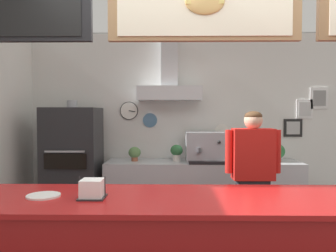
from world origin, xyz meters
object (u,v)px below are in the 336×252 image
(pizza_oven, at_px, (73,167))
(potted_basil, at_px, (177,152))
(shop_worker, at_px, (253,182))
(condiment_plate, at_px, (43,196))
(napkin_holder, at_px, (92,189))
(potted_oregano, at_px, (135,153))
(potted_thyme, at_px, (276,152))
(espresso_machine, at_px, (205,147))
(potted_rosemary, at_px, (256,150))

(pizza_oven, xyz_separation_m, potted_basil, (1.44, 0.09, 0.21))
(shop_worker, bearing_deg, condiment_plate, 40.25)
(condiment_plate, distance_m, napkin_holder, 0.32)
(pizza_oven, bearing_deg, potted_oregano, 8.23)
(shop_worker, relative_size, napkin_holder, 9.68)
(pizza_oven, bearing_deg, potted_thyme, 1.77)
(potted_oregano, height_order, potted_thyme, potted_thyme)
(condiment_plate, bearing_deg, espresso_machine, 64.09)
(potted_basil, bearing_deg, condiment_plate, -108.38)
(potted_basil, distance_m, condiment_plate, 2.74)
(potted_basil, bearing_deg, espresso_machine, 0.45)
(potted_thyme, bearing_deg, potted_rosemary, 178.96)
(potted_oregano, distance_m, condiment_plate, 2.65)
(potted_basil, xyz_separation_m, napkin_holder, (-0.55, -2.64, 0.07))
(potted_thyme, bearing_deg, shop_worker, -117.25)
(espresso_machine, bearing_deg, potted_rosemary, 0.05)
(espresso_machine, distance_m, condiment_plate, 2.90)
(napkin_holder, bearing_deg, potted_thyme, 53.69)
(shop_worker, height_order, espresso_machine, shop_worker)
(potted_oregano, height_order, napkin_holder, napkin_holder)
(potted_basil, height_order, napkin_holder, napkin_holder)
(pizza_oven, height_order, potted_rosemary, pizza_oven)
(napkin_holder, bearing_deg, espresso_machine, 70.20)
(shop_worker, distance_m, potted_basil, 1.42)
(potted_rosemary, height_order, napkin_holder, napkin_holder)
(shop_worker, bearing_deg, pizza_oven, -26.61)
(pizza_oven, relative_size, condiment_plate, 8.38)
(shop_worker, distance_m, condiment_plate, 2.20)
(potted_rosemary, bearing_deg, napkin_holder, -122.07)
(pizza_oven, distance_m, condiment_plate, 2.59)
(napkin_holder, bearing_deg, potted_basil, 78.24)
(potted_oregano, bearing_deg, potted_thyme, -1.01)
(potted_thyme, distance_m, napkin_holder, 3.27)
(potted_thyme, height_order, potted_rosemary, potted_rosemary)
(potted_rosemary, height_order, condiment_plate, potted_rosemary)
(potted_oregano, distance_m, potted_basil, 0.59)
(espresso_machine, xyz_separation_m, potted_basil, (-0.40, -0.00, -0.07))
(condiment_plate, bearing_deg, pizza_oven, 102.80)
(potted_basil, bearing_deg, potted_thyme, -0.06)
(shop_worker, bearing_deg, potted_rosemary, -105.95)
(shop_worker, distance_m, potted_rosemary, 1.23)
(shop_worker, height_order, potted_thyme, shop_worker)
(potted_thyme, height_order, condiment_plate, potted_thyme)
(potted_oregano, xyz_separation_m, napkin_holder, (0.04, -2.67, 0.09))
(potted_oregano, bearing_deg, pizza_oven, -171.77)
(espresso_machine, height_order, potted_oregano, espresso_machine)
(potted_rosemary, bearing_deg, potted_oregano, 179.00)
(shop_worker, relative_size, potted_thyme, 6.28)
(espresso_machine, height_order, napkin_holder, espresso_machine)
(napkin_holder, bearing_deg, condiment_plate, 174.05)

